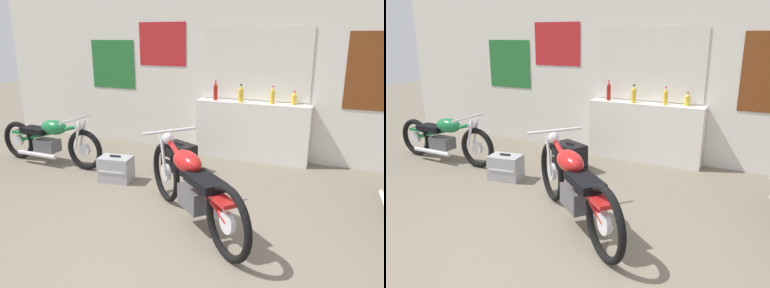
% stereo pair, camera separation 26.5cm
% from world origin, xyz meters
% --- Properties ---
extents(ground_plane, '(24.00, 24.00, 0.00)m').
position_xyz_m(ground_plane, '(0.00, 0.00, 0.00)').
color(ground_plane, '#706656').
extents(wall_back, '(10.00, 0.07, 2.80)m').
position_xyz_m(wall_back, '(0.00, 3.25, 1.40)').
color(wall_back, silver).
rests_on(wall_back, ground_plane).
extents(sill_counter, '(1.78, 0.28, 0.92)m').
position_xyz_m(sill_counter, '(-0.05, 3.07, 0.46)').
color(sill_counter, silver).
rests_on(sill_counter, ground_plane).
extents(bottle_leftmost, '(0.06, 0.06, 0.32)m').
position_xyz_m(bottle_leftmost, '(-0.66, 3.06, 1.06)').
color(bottle_leftmost, maroon).
rests_on(bottle_leftmost, sill_counter).
extents(bottle_left_center, '(0.08, 0.08, 0.28)m').
position_xyz_m(bottle_left_center, '(-0.23, 3.03, 1.04)').
color(bottle_left_center, gold).
rests_on(bottle_left_center, sill_counter).
extents(bottle_center, '(0.07, 0.07, 0.27)m').
position_xyz_m(bottle_center, '(0.25, 3.06, 1.04)').
color(bottle_center, gold).
rests_on(bottle_center, sill_counter).
extents(bottle_right_center, '(0.08, 0.08, 0.20)m').
position_xyz_m(bottle_right_center, '(0.56, 3.12, 1.01)').
color(bottle_right_center, gold).
rests_on(bottle_right_center, sill_counter).
extents(motorcycle_green, '(1.92, 0.64, 0.76)m').
position_xyz_m(motorcycle_green, '(-2.83, 1.66, 0.38)').
color(motorcycle_green, black).
rests_on(motorcycle_green, ground_plane).
extents(motorcycle_red, '(1.63, 1.42, 0.90)m').
position_xyz_m(motorcycle_red, '(-0.07, 0.71, 0.44)').
color(motorcycle_red, black).
rests_on(motorcycle_red, ground_plane).
extents(hard_case_black, '(0.56, 0.48, 0.42)m').
position_xyz_m(hard_case_black, '(-0.89, 2.16, 0.20)').
color(hard_case_black, black).
rests_on(hard_case_black, ground_plane).
extents(hard_case_silver, '(0.47, 0.34, 0.37)m').
position_xyz_m(hard_case_silver, '(-1.50, 1.45, 0.17)').
color(hard_case_silver, '#9E9EA3').
rests_on(hard_case_silver, ground_plane).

